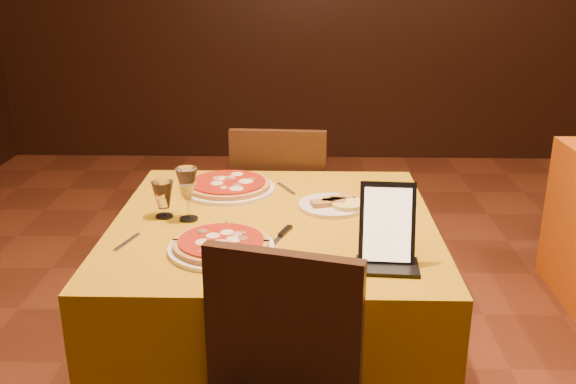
{
  "coord_description": "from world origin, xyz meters",
  "views": [
    {
      "loc": [
        -0.49,
        -1.83,
        1.59
      ],
      "look_at": [
        -0.54,
        0.19,
        0.86
      ],
      "focal_mm": 40.0,
      "sensor_mm": 36.0,
      "label": 1
    }
  ],
  "objects_px": {
    "main_table": "(274,315)",
    "pizza_far": "(228,186)",
    "wine_glass": "(188,194)",
    "pizza_near": "(221,245)",
    "tablet": "(387,223)",
    "chair_main_far": "(282,213)",
    "water_glass": "(163,199)"
  },
  "relations": [
    {
      "from": "pizza_near",
      "to": "tablet",
      "type": "height_order",
      "value": "tablet"
    },
    {
      "from": "chair_main_far",
      "to": "tablet",
      "type": "relative_size",
      "value": 3.73
    },
    {
      "from": "main_table",
      "to": "water_glass",
      "type": "height_order",
      "value": "water_glass"
    },
    {
      "from": "wine_glass",
      "to": "tablet",
      "type": "bearing_deg",
      "value": -25.73
    },
    {
      "from": "pizza_far",
      "to": "tablet",
      "type": "bearing_deg",
      "value": -48.87
    },
    {
      "from": "pizza_near",
      "to": "pizza_far",
      "type": "height_order",
      "value": "same"
    },
    {
      "from": "water_glass",
      "to": "main_table",
      "type": "bearing_deg",
      "value": -2.83
    },
    {
      "from": "wine_glass",
      "to": "tablet",
      "type": "height_order",
      "value": "tablet"
    },
    {
      "from": "wine_glass",
      "to": "pizza_far",
      "type": "bearing_deg",
      "value": 71.98
    },
    {
      "from": "pizza_far",
      "to": "tablet",
      "type": "xyz_separation_m",
      "value": [
        0.54,
        -0.62,
        0.1
      ]
    },
    {
      "from": "pizza_near",
      "to": "wine_glass",
      "type": "bearing_deg",
      "value": 120.14
    },
    {
      "from": "main_table",
      "to": "tablet",
      "type": "height_order",
      "value": "tablet"
    },
    {
      "from": "main_table",
      "to": "water_glass",
      "type": "distance_m",
      "value": 0.58
    },
    {
      "from": "wine_glass",
      "to": "water_glass",
      "type": "distance_m",
      "value": 0.1
    },
    {
      "from": "wine_glass",
      "to": "water_glass",
      "type": "height_order",
      "value": "wine_glass"
    },
    {
      "from": "pizza_far",
      "to": "tablet",
      "type": "relative_size",
      "value": 1.5
    },
    {
      "from": "main_table",
      "to": "chair_main_far",
      "type": "height_order",
      "value": "chair_main_far"
    },
    {
      "from": "pizza_near",
      "to": "main_table",
      "type": "bearing_deg",
      "value": 58.85
    },
    {
      "from": "pizza_near",
      "to": "tablet",
      "type": "xyz_separation_m",
      "value": [
        0.5,
        -0.06,
        0.1
      ]
    },
    {
      "from": "chair_main_far",
      "to": "tablet",
      "type": "bearing_deg",
      "value": 110.25
    },
    {
      "from": "main_table",
      "to": "chair_main_far",
      "type": "xyz_separation_m",
      "value": [
        0.0,
        0.81,
        0.08
      ]
    },
    {
      "from": "main_table",
      "to": "pizza_far",
      "type": "distance_m",
      "value": 0.53
    },
    {
      "from": "water_glass",
      "to": "pizza_near",
      "type": "bearing_deg",
      "value": -49.14
    },
    {
      "from": "wine_glass",
      "to": "pizza_near",
      "type": "bearing_deg",
      "value": -59.86
    },
    {
      "from": "wine_glass",
      "to": "water_glass",
      "type": "xyz_separation_m",
      "value": [
        -0.09,
        0.02,
        -0.03
      ]
    },
    {
      "from": "pizza_near",
      "to": "water_glass",
      "type": "xyz_separation_m",
      "value": [
        -0.23,
        0.27,
        0.05
      ]
    },
    {
      "from": "chair_main_far",
      "to": "pizza_near",
      "type": "height_order",
      "value": "chair_main_far"
    },
    {
      "from": "chair_main_far",
      "to": "pizza_far",
      "type": "xyz_separation_m",
      "value": [
        -0.19,
        -0.51,
        0.31
      ]
    },
    {
      "from": "main_table",
      "to": "water_glass",
      "type": "xyz_separation_m",
      "value": [
        -0.38,
        0.02,
        0.44
      ]
    },
    {
      "from": "pizza_far",
      "to": "tablet",
      "type": "height_order",
      "value": "tablet"
    },
    {
      "from": "pizza_near",
      "to": "water_glass",
      "type": "height_order",
      "value": "water_glass"
    },
    {
      "from": "pizza_far",
      "to": "water_glass",
      "type": "bearing_deg",
      "value": -123.71
    }
  ]
}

